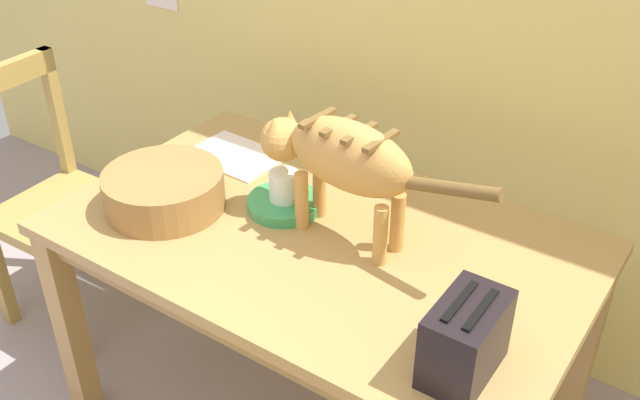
{
  "coord_description": "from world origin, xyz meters",
  "views": [
    {
      "loc": [
        0.91,
        -0.21,
        1.82
      ],
      "look_at": [
        0.03,
        1.08,
        0.83
      ],
      "focal_mm": 40.77,
      "sensor_mm": 36.0,
      "label": 1
    }
  ],
  "objects_px": {
    "dining_table": "(320,259)",
    "coffee_mug": "(285,186)",
    "magazine": "(235,155)",
    "toaster": "(465,339)",
    "cat": "(341,158)",
    "wooden_chair_near": "(56,205)",
    "saucer_bowl": "(284,204)",
    "book_stack": "(148,205)",
    "wicker_basket": "(164,190)"
  },
  "relations": [
    {
      "from": "dining_table",
      "to": "coffee_mug",
      "type": "relative_size",
      "value": 11.34
    },
    {
      "from": "magazine",
      "to": "toaster",
      "type": "height_order",
      "value": "toaster"
    },
    {
      "from": "magazine",
      "to": "toaster",
      "type": "xyz_separation_m",
      "value": [
        0.97,
        -0.44,
        0.08
      ]
    },
    {
      "from": "cat",
      "to": "coffee_mug",
      "type": "xyz_separation_m",
      "value": [
        -0.19,
        0.02,
        -0.15
      ]
    },
    {
      "from": "dining_table",
      "to": "wooden_chair_near",
      "type": "height_order",
      "value": "wooden_chair_near"
    },
    {
      "from": "cat",
      "to": "saucer_bowl",
      "type": "height_order",
      "value": "cat"
    },
    {
      "from": "book_stack",
      "to": "toaster",
      "type": "bearing_deg",
      "value": -3.27
    },
    {
      "from": "cat",
      "to": "magazine",
      "type": "xyz_separation_m",
      "value": [
        -0.5,
        0.17,
        -0.22
      ]
    },
    {
      "from": "book_stack",
      "to": "wicker_basket",
      "type": "height_order",
      "value": "wicker_basket"
    },
    {
      "from": "coffee_mug",
      "to": "wicker_basket",
      "type": "bearing_deg",
      "value": -147.39
    },
    {
      "from": "saucer_bowl",
      "to": "coffee_mug",
      "type": "distance_m",
      "value": 0.06
    },
    {
      "from": "saucer_bowl",
      "to": "book_stack",
      "type": "xyz_separation_m",
      "value": [
        -0.29,
        -0.23,
        0.01
      ]
    },
    {
      "from": "dining_table",
      "to": "toaster",
      "type": "height_order",
      "value": "toaster"
    },
    {
      "from": "cat",
      "to": "saucer_bowl",
      "type": "distance_m",
      "value": 0.29
    },
    {
      "from": "book_stack",
      "to": "toaster",
      "type": "height_order",
      "value": "toaster"
    },
    {
      "from": "dining_table",
      "to": "wooden_chair_near",
      "type": "xyz_separation_m",
      "value": [
        -1.08,
        -0.06,
        -0.19
      ]
    },
    {
      "from": "cat",
      "to": "book_stack",
      "type": "xyz_separation_m",
      "value": [
        -0.48,
        -0.21,
        -0.2
      ]
    },
    {
      "from": "book_stack",
      "to": "cat",
      "type": "bearing_deg",
      "value": 23.88
    },
    {
      "from": "dining_table",
      "to": "saucer_bowl",
      "type": "bearing_deg",
      "value": 164.84
    },
    {
      "from": "wicker_basket",
      "to": "coffee_mug",
      "type": "bearing_deg",
      "value": 32.61
    },
    {
      "from": "saucer_bowl",
      "to": "coffee_mug",
      "type": "height_order",
      "value": "coffee_mug"
    },
    {
      "from": "coffee_mug",
      "to": "magazine",
      "type": "relative_size",
      "value": 0.43
    },
    {
      "from": "toaster",
      "to": "wooden_chair_near",
      "type": "xyz_separation_m",
      "value": [
        -1.59,
        0.19,
        -0.36
      ]
    },
    {
      "from": "dining_table",
      "to": "saucer_bowl",
      "type": "relative_size",
      "value": 6.8
    },
    {
      "from": "dining_table",
      "to": "wicker_basket",
      "type": "relative_size",
      "value": 4.22
    },
    {
      "from": "wicker_basket",
      "to": "toaster",
      "type": "height_order",
      "value": "toaster"
    },
    {
      "from": "magazine",
      "to": "toaster",
      "type": "bearing_deg",
      "value": -22.04
    },
    {
      "from": "cat",
      "to": "toaster",
      "type": "relative_size",
      "value": 3.4
    },
    {
      "from": "wooden_chair_near",
      "to": "book_stack",
      "type": "bearing_deg",
      "value": 76.3
    },
    {
      "from": "saucer_bowl",
      "to": "book_stack",
      "type": "relative_size",
      "value": 1.02
    },
    {
      "from": "cat",
      "to": "coffee_mug",
      "type": "height_order",
      "value": "cat"
    },
    {
      "from": "magazine",
      "to": "wooden_chair_near",
      "type": "height_order",
      "value": "wooden_chair_near"
    },
    {
      "from": "book_stack",
      "to": "wooden_chair_near",
      "type": "distance_m",
      "value": 0.72
    },
    {
      "from": "cat",
      "to": "coffee_mug",
      "type": "bearing_deg",
      "value": 89.91
    },
    {
      "from": "cat",
      "to": "magazine",
      "type": "height_order",
      "value": "cat"
    },
    {
      "from": "wicker_basket",
      "to": "saucer_bowl",
      "type": "bearing_deg",
      "value": 32.95
    },
    {
      "from": "saucer_bowl",
      "to": "wooden_chair_near",
      "type": "distance_m",
      "value": 0.98
    },
    {
      "from": "cat",
      "to": "wicker_basket",
      "type": "distance_m",
      "value": 0.52
    },
    {
      "from": "wicker_basket",
      "to": "toaster",
      "type": "bearing_deg",
      "value": -6.4
    },
    {
      "from": "dining_table",
      "to": "wooden_chair_near",
      "type": "bearing_deg",
      "value": -176.98
    },
    {
      "from": "dining_table",
      "to": "coffee_mug",
      "type": "height_order",
      "value": "coffee_mug"
    },
    {
      "from": "coffee_mug",
      "to": "toaster",
      "type": "relative_size",
      "value": 0.61
    },
    {
      "from": "saucer_bowl",
      "to": "magazine",
      "type": "bearing_deg",
      "value": 153.51
    },
    {
      "from": "dining_table",
      "to": "coffee_mug",
      "type": "distance_m",
      "value": 0.22
    },
    {
      "from": "book_stack",
      "to": "wooden_chair_near",
      "type": "height_order",
      "value": "wooden_chair_near"
    },
    {
      "from": "saucer_bowl",
      "to": "book_stack",
      "type": "height_order",
      "value": "book_stack"
    },
    {
      "from": "cat",
      "to": "wicker_basket",
      "type": "bearing_deg",
      "value": 113.95
    },
    {
      "from": "dining_table",
      "to": "book_stack",
      "type": "height_order",
      "value": "book_stack"
    },
    {
      "from": "magazine",
      "to": "wooden_chair_near",
      "type": "distance_m",
      "value": 0.73
    },
    {
      "from": "toaster",
      "to": "cat",
      "type": "bearing_deg",
      "value": 150.43
    }
  ]
}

